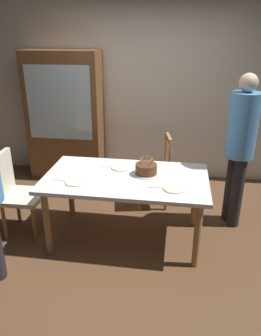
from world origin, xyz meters
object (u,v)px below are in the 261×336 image
(dining_table, at_px, (126,184))
(chair_upholstered, at_px, (14,189))
(china_cabinet, at_px, (65,117))
(person_guest, at_px, (240,143))
(plate_near_guest, at_px, (175,189))
(plate_near_celebrant, at_px, (76,182))
(plate_far_side, at_px, (121,168))
(birthday_cake, at_px, (146,169))
(chair_spindle_back, at_px, (154,172))

(dining_table, bearing_deg, chair_upholstered, -177.31)
(china_cabinet, bearing_deg, person_guest, -24.00)
(dining_table, height_order, chair_upholstered, chair_upholstered)
(person_guest, bearing_deg, chair_upholstered, -167.11)
(plate_near_guest, bearing_deg, chair_upholstered, 174.85)
(dining_table, bearing_deg, plate_near_celebrant, -155.22)
(plate_near_celebrant, height_order, plate_near_guest, same)
(plate_far_side, distance_m, plate_near_guest, 0.74)
(dining_table, height_order, plate_far_side, plate_far_side)
(plate_near_celebrant, distance_m, plate_far_side, 0.58)
(chair_upholstered, distance_m, person_guest, 2.55)
(birthday_cake, xyz_separation_m, china_cabinet, (-1.38, 1.47, 0.15))
(birthday_cake, xyz_separation_m, person_guest, (0.99, 0.41, 0.20))
(birthday_cake, distance_m, plate_near_guest, 0.43)
(plate_near_celebrant, height_order, china_cabinet, china_cabinet)
(plate_far_side, relative_size, person_guest, 0.13)
(plate_near_guest, bearing_deg, dining_table, 157.06)
(plate_far_side, bearing_deg, person_guest, 12.47)
(plate_far_side, bearing_deg, chair_upholstered, -166.63)
(plate_far_side, height_order, chair_upholstered, chair_upholstered)
(dining_table, bearing_deg, plate_far_side, 111.50)
(plate_near_guest, relative_size, person_guest, 0.13)
(plate_far_side, relative_size, plate_near_guest, 1.00)
(chair_upholstered, bearing_deg, birthday_cake, 5.69)
(plate_near_celebrant, bearing_deg, plate_far_side, 48.45)
(person_guest, bearing_deg, china_cabinet, 156.00)
(plate_near_celebrant, bearing_deg, person_guest, 23.27)
(chair_spindle_back, xyz_separation_m, chair_upholstered, (-1.48, -0.87, 0.07))
(chair_spindle_back, distance_m, person_guest, 1.15)
(person_guest, bearing_deg, plate_near_guest, -133.75)
(plate_near_guest, bearing_deg, birthday_cake, 135.56)
(person_guest, bearing_deg, plate_near_celebrant, -156.73)
(chair_spindle_back, bearing_deg, china_cabinet, 152.07)
(birthday_cake, bearing_deg, person_guest, 22.64)
(plate_near_guest, bearing_deg, plate_near_celebrant, 180.00)
(plate_far_side, bearing_deg, birthday_cake, -24.39)
(chair_spindle_back, distance_m, china_cabinet, 1.68)
(dining_table, relative_size, plate_near_celebrant, 7.75)
(plate_near_guest, relative_size, chair_spindle_back, 0.23)
(person_guest, bearing_deg, dining_table, -157.33)
(chair_spindle_back, bearing_deg, plate_near_guest, -74.96)
(dining_table, distance_m, china_cabinet, 1.98)
(birthday_cake, height_order, chair_spindle_back, chair_spindle_back)
(birthday_cake, height_order, person_guest, person_guest)
(birthday_cake, distance_m, chair_upholstered, 1.48)
(chair_upholstered, relative_size, person_guest, 0.54)
(birthday_cake, relative_size, chair_spindle_back, 0.29)
(plate_near_guest, distance_m, china_cabinet, 2.46)
(chair_spindle_back, bearing_deg, person_guest, -17.73)
(plate_far_side, bearing_deg, china_cabinet, 129.22)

